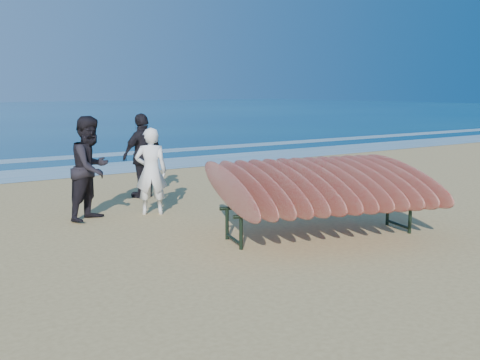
# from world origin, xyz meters

# --- Properties ---
(ground) EXTENTS (120.00, 120.00, 0.00)m
(ground) POSITION_xyz_m (0.00, 0.00, 0.00)
(ground) COLOR tan
(ground) RESTS_ON ground
(foam_near) EXTENTS (160.00, 160.00, 0.00)m
(foam_near) POSITION_xyz_m (0.00, 10.00, 0.01)
(foam_near) COLOR white
(foam_near) RESTS_ON ground
(foam_far) EXTENTS (160.00, 160.00, 0.00)m
(foam_far) POSITION_xyz_m (0.00, 13.50, 0.01)
(foam_far) COLOR white
(foam_far) RESTS_ON ground
(surfboard_rack) EXTENTS (3.77, 3.43, 1.32)m
(surfboard_rack) POSITION_xyz_m (1.17, 0.20, 0.85)
(surfboard_rack) COLOR black
(surfboard_rack) RESTS_ON ground
(person_white) EXTENTS (0.71, 0.63, 1.65)m
(person_white) POSITION_xyz_m (-0.26, 3.34, 0.82)
(person_white) COLOR white
(person_white) RESTS_ON ground
(person_dark_a) EXTENTS (1.15, 1.09, 1.88)m
(person_dark_a) POSITION_xyz_m (-1.36, 3.54, 0.94)
(person_dark_a) COLOR black
(person_dark_a) RESTS_ON ground
(person_dark_b) EXTENTS (1.15, 0.69, 1.84)m
(person_dark_b) POSITION_xyz_m (0.43, 5.07, 0.92)
(person_dark_b) COLOR black
(person_dark_b) RESTS_ON ground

